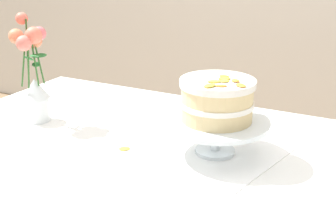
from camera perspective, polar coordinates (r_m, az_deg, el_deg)
dining_table at (r=1.28m, az=-4.18°, el=-8.98°), size 1.40×1.00×0.74m
linen_napkin at (r=1.25m, az=6.00°, el=-5.21°), size 0.38×0.38×0.00m
cake_stand at (r=1.21m, az=6.14°, el=-1.73°), size 0.29×0.29×0.10m
layer_cake at (r=1.19m, az=6.28°, el=1.59°), size 0.20×0.20×0.12m
flower_vase at (r=1.48m, az=-16.79°, el=4.52°), size 0.09×0.11×0.35m
loose_petal_1 at (r=1.27m, az=-5.59°, el=-4.67°), size 0.04×0.04×0.00m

